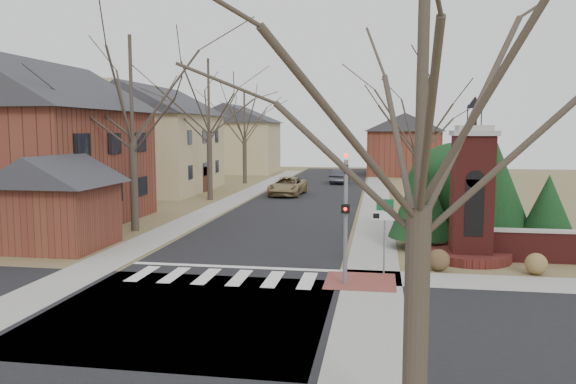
% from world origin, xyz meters
% --- Properties ---
extents(ground, '(120.00, 120.00, 0.00)m').
position_xyz_m(ground, '(0.00, 0.00, 0.00)').
color(ground, brown).
rests_on(ground, ground).
extents(main_street, '(8.00, 70.00, 0.01)m').
position_xyz_m(main_street, '(0.00, 22.00, 0.01)').
color(main_street, black).
rests_on(main_street, ground).
extents(cross_street, '(120.00, 8.00, 0.01)m').
position_xyz_m(cross_street, '(0.00, -3.00, 0.01)').
color(cross_street, black).
rests_on(cross_street, ground).
extents(crosswalk_zone, '(8.00, 2.20, 0.02)m').
position_xyz_m(crosswalk_zone, '(0.00, 0.80, 0.01)').
color(crosswalk_zone, silver).
rests_on(crosswalk_zone, ground).
extents(stop_bar, '(8.00, 0.35, 0.02)m').
position_xyz_m(stop_bar, '(0.00, 2.30, 0.01)').
color(stop_bar, silver).
rests_on(stop_bar, ground).
extents(sidewalk_right_main, '(2.00, 60.00, 0.02)m').
position_xyz_m(sidewalk_right_main, '(5.20, 22.00, 0.01)').
color(sidewalk_right_main, gray).
rests_on(sidewalk_right_main, ground).
extents(sidewalk_left, '(2.00, 60.00, 0.02)m').
position_xyz_m(sidewalk_left, '(-5.20, 22.00, 0.01)').
color(sidewalk_left, gray).
rests_on(sidewalk_left, ground).
extents(curb_apron, '(2.40, 2.40, 0.02)m').
position_xyz_m(curb_apron, '(4.80, 1.00, 0.01)').
color(curb_apron, brown).
rests_on(curb_apron, ground).
extents(traffic_signal_pole, '(0.28, 0.41, 4.50)m').
position_xyz_m(traffic_signal_pole, '(4.30, 0.57, 2.59)').
color(traffic_signal_pole, slate).
rests_on(traffic_signal_pole, ground).
extents(sign_post, '(0.90, 0.07, 2.75)m').
position_xyz_m(sign_post, '(5.59, 1.99, 1.95)').
color(sign_post, slate).
rests_on(sign_post, ground).
extents(brick_gate_monument, '(3.20, 3.20, 6.47)m').
position_xyz_m(brick_gate_monument, '(9.00, 4.99, 2.17)').
color(brick_gate_monument, '#591D1A').
rests_on(brick_gate_monument, ground).
extents(house_brick_left, '(9.80, 11.80, 9.42)m').
position_xyz_m(house_brick_left, '(-13.01, 9.99, 4.66)').
color(house_brick_left, brown).
rests_on(house_brick_left, ground).
extents(house_stucco_left, '(9.80, 12.80, 9.28)m').
position_xyz_m(house_stucco_left, '(-13.50, 27.00, 4.59)').
color(house_stucco_left, '#C1B881').
rests_on(house_stucco_left, ground).
extents(garage_left, '(4.80, 4.80, 4.29)m').
position_xyz_m(garage_left, '(-8.52, 4.49, 2.24)').
color(garage_left, brown).
rests_on(garage_left, ground).
extents(house_distant_left, '(10.80, 8.80, 8.53)m').
position_xyz_m(house_distant_left, '(-12.01, 48.00, 4.25)').
color(house_distant_left, '#C1B881').
rests_on(house_distant_left, ground).
extents(house_distant_right, '(8.80, 8.80, 7.30)m').
position_xyz_m(house_distant_right, '(7.99, 47.99, 3.65)').
color(house_distant_right, brown).
rests_on(house_distant_right, ground).
extents(evergreen_near, '(2.80, 2.80, 4.10)m').
position_xyz_m(evergreen_near, '(7.20, 7.00, 2.30)').
color(evergreen_near, '#473D33').
rests_on(evergreen_near, ground).
extents(evergreen_mid, '(3.40, 3.40, 4.70)m').
position_xyz_m(evergreen_mid, '(10.50, 8.20, 2.60)').
color(evergreen_mid, '#473D33').
rests_on(evergreen_mid, ground).
extents(evergreen_far, '(2.40, 2.40, 3.30)m').
position_xyz_m(evergreen_far, '(12.50, 7.20, 1.90)').
color(evergreen_far, '#473D33').
rests_on(evergreen_far, ground).
extents(evergreen_mass, '(4.80, 4.80, 4.80)m').
position_xyz_m(evergreen_mass, '(9.00, 9.50, 2.40)').
color(evergreen_mass, black).
rests_on(evergreen_mass, ground).
extents(bare_tree_0, '(8.05, 8.05, 11.15)m').
position_xyz_m(bare_tree_0, '(-7.00, 9.00, 7.70)').
color(bare_tree_0, '#473D33').
rests_on(bare_tree_0, ground).
extents(bare_tree_1, '(8.40, 8.40, 11.64)m').
position_xyz_m(bare_tree_1, '(-7.00, 22.00, 8.03)').
color(bare_tree_1, '#473D33').
rests_on(bare_tree_1, ground).
extents(bare_tree_2, '(7.35, 7.35, 10.19)m').
position_xyz_m(bare_tree_2, '(-7.50, 35.00, 7.03)').
color(bare_tree_2, '#473D33').
rests_on(bare_tree_2, ground).
extents(bare_tree_3, '(7.00, 7.00, 9.70)m').
position_xyz_m(bare_tree_3, '(7.50, 16.00, 6.69)').
color(bare_tree_3, '#473D33').
rests_on(bare_tree_3, ground).
extents(bare_tree_4, '(6.65, 6.65, 9.21)m').
position_xyz_m(bare_tree_4, '(6.00, -9.00, 6.35)').
color(bare_tree_4, '#473D33').
rests_on(bare_tree_4, ground).
extents(pickup_truck, '(2.66, 5.34, 1.45)m').
position_xyz_m(pickup_truck, '(-1.79, 25.81, 0.73)').
color(pickup_truck, '#937D50').
rests_on(pickup_truck, ground).
extents(distant_car, '(1.76, 4.14, 1.33)m').
position_xyz_m(distant_car, '(1.60, 36.39, 0.66)').
color(distant_car, '#36383F').
rests_on(distant_car, ground).
extents(dry_shrub_left, '(0.81, 0.81, 0.81)m').
position_xyz_m(dry_shrub_left, '(7.60, 3.00, 0.40)').
color(dry_shrub_left, brown).
rests_on(dry_shrub_left, ground).
extents(dry_shrub_right, '(0.78, 0.78, 0.78)m').
position_xyz_m(dry_shrub_right, '(11.00, 3.00, 0.39)').
color(dry_shrub_right, olive).
rests_on(dry_shrub_right, ground).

